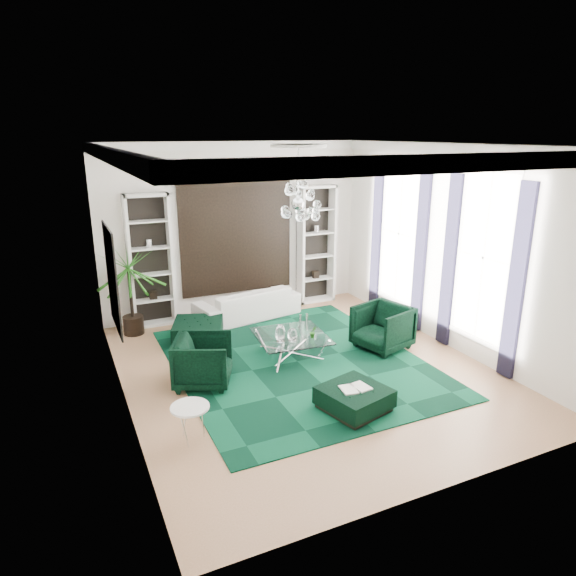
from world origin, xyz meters
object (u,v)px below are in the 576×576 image
ottoman_front (354,399)px  armchair_left (203,361)px  side_table (191,424)px  sofa (247,303)px  ottoman_side (198,331)px  coffee_table (291,346)px  armchair_right (382,327)px  palm (129,281)px

ottoman_front → armchair_left: bearing=135.8°
ottoman_front → side_table: side_table is taller
sofa → ottoman_side: sofa is taller
sofa → side_table: sofa is taller
sofa → side_table: 4.77m
ottoman_front → side_table: 2.41m
coffee_table → side_table: (-2.35, -1.85, 0.04)m
sofa → coffee_table: (0.00, -2.30, -0.12)m
armchair_right → coffee_table: bearing=-116.9°
side_table → palm: size_ratio=0.23×
armchair_left → side_table: (-0.60, -1.50, -0.16)m
armchair_left → coffee_table: bearing=-54.6°
palm → ottoman_front: bearing=-60.9°
sofa → armchair_left: size_ratio=2.56×
sofa → ottoman_side: 1.60m
coffee_table → armchair_right: bearing=-11.3°
ottoman_side → side_table: 3.45m
sofa → palm: palm is taller
ottoman_side → ottoman_front: size_ratio=1.06×
coffee_table → side_table: bearing=-141.8°
armchair_left → palm: bearing=38.3°
coffee_table → ottoman_front: (0.05, -2.10, -0.04)m
armchair_right → ottoman_front: 2.45m
ottoman_front → palm: (-2.50, 4.50, 0.95)m
armchair_left → ottoman_front: size_ratio=1.02×
armchair_left → ottoman_side: bearing=11.5°
sofa → side_table: bearing=50.3°
armchair_right → ottoman_front: size_ratio=1.06×
coffee_table → ottoman_front: coffee_table is taller
sofa → palm: 2.58m
sofa → coffee_table: sofa is taller
coffee_table → palm: (-2.45, 2.40, 0.92)m
sofa → side_table: size_ratio=4.46×
armchair_right → palm: 5.07m
coffee_table → sofa: bearing=90.0°
side_table → palm: bearing=91.3°
armchair_left → armchair_right: size_ratio=0.97×
armchair_left → ottoman_front: armchair_left is taller
ottoman_front → palm: size_ratio=0.39×
armchair_right → ottoman_side: size_ratio=1.00×
sofa → armchair_right: 3.18m
armchair_left → sofa: bearing=-9.4°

